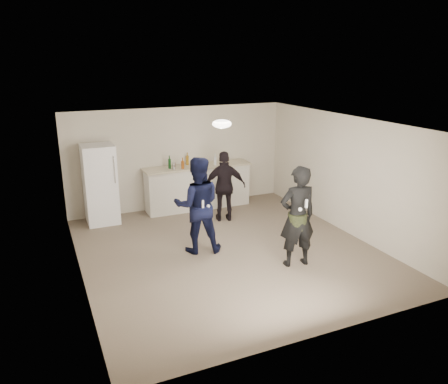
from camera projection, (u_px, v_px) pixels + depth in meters
name	position (u px, v px, depth m)	size (l,w,h in m)	color
floor	(228.00, 251.00, 8.57)	(6.00, 6.00, 0.00)	#6B5B4C
ceiling	(228.00, 123.00, 7.84)	(6.00, 6.00, 0.00)	silver
wall_back	(179.00, 158.00, 10.83)	(6.00, 6.00, 0.00)	beige
wall_front	(325.00, 252.00, 5.58)	(6.00, 6.00, 0.00)	beige
wall_left	(75.00, 209.00, 7.15)	(6.00, 6.00, 0.00)	beige
wall_right	(346.00, 175.00, 9.26)	(6.00, 6.00, 0.00)	beige
counter	(198.00, 188.00, 10.90)	(2.60, 0.56, 1.05)	silver
counter_top	(198.00, 166.00, 10.74)	(2.68, 0.64, 0.04)	beige
fridge	(100.00, 184.00, 9.81)	(0.70, 0.70, 1.80)	white
fridge_handle	(114.00, 170.00, 9.48)	(0.02, 0.02, 0.60)	silver
ceiling_dome	(222.00, 124.00, 8.11)	(0.36, 0.36, 0.16)	white
shaker	(174.00, 166.00, 10.35)	(0.08, 0.08, 0.17)	#B5B5B9
man	(198.00, 205.00, 8.31)	(0.91, 0.71, 1.87)	#0E123A
woman	(297.00, 217.00, 7.74)	(0.68, 0.44, 1.86)	black
camo_shorts	(297.00, 221.00, 7.76)	(0.34, 0.34, 0.28)	#2F3A1A
spectator	(225.00, 186.00, 9.96)	(0.95, 0.40, 1.63)	black
remote_man	(203.00, 204.00, 8.04)	(0.04, 0.04, 0.15)	silver
nunchuk_man	(208.00, 206.00, 8.13)	(0.07, 0.07, 0.07)	white
remote_woman	(306.00, 204.00, 7.43)	(0.04, 0.04, 0.15)	white
nunchuk_woman	(300.00, 209.00, 7.44)	(0.07, 0.07, 0.07)	white
bottle_cluster	(187.00, 162.00, 10.58)	(1.22, 0.40, 0.24)	white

